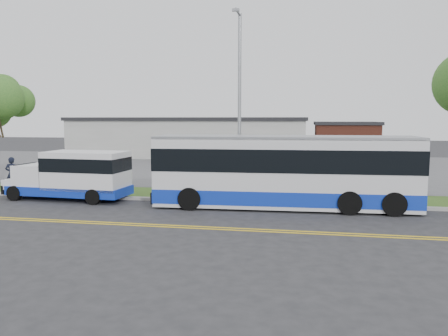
% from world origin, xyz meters
% --- Properties ---
extents(ground, '(140.00, 140.00, 0.00)m').
position_xyz_m(ground, '(0.00, 0.00, 0.00)').
color(ground, '#28282B').
rests_on(ground, ground).
extents(lane_line_north, '(70.00, 0.12, 0.01)m').
position_xyz_m(lane_line_north, '(0.00, -3.85, 0.01)').
color(lane_line_north, gold).
rests_on(lane_line_north, ground).
extents(lane_line_south, '(70.00, 0.12, 0.01)m').
position_xyz_m(lane_line_south, '(0.00, -4.15, 0.01)').
color(lane_line_south, gold).
rests_on(lane_line_south, ground).
extents(curb, '(80.00, 0.30, 0.15)m').
position_xyz_m(curb, '(0.00, 1.10, 0.07)').
color(curb, '#9E9B93').
rests_on(curb, ground).
extents(verge, '(80.00, 3.30, 0.10)m').
position_xyz_m(verge, '(0.00, 2.90, 0.05)').
color(verge, '#38541C').
rests_on(verge, ground).
extents(parking_lot, '(80.00, 25.00, 0.10)m').
position_xyz_m(parking_lot, '(0.00, 17.00, 0.05)').
color(parking_lot, '#4C4C4F').
rests_on(parking_lot, ground).
extents(commercial_building, '(25.40, 10.40, 4.35)m').
position_xyz_m(commercial_building, '(-6.00, 27.00, 2.18)').
color(commercial_building, '#9E9E99').
rests_on(commercial_building, ground).
extents(brick_wing, '(6.30, 7.30, 3.90)m').
position_xyz_m(brick_wing, '(10.50, 26.00, 1.96)').
color(brick_wing, brown).
rests_on(brick_wing, ground).
extents(streetlight_near, '(0.35, 1.53, 9.50)m').
position_xyz_m(streetlight_near, '(3.00, 2.73, 5.23)').
color(streetlight_near, gray).
rests_on(streetlight_near, verge).
extents(shuttle_bus, '(6.74, 2.54, 2.54)m').
position_xyz_m(shuttle_bus, '(-5.28, 0.56, 1.36)').
color(shuttle_bus, '#0F2DA9').
rests_on(shuttle_bus, ground).
extents(transit_bus, '(12.37, 3.40, 3.40)m').
position_xyz_m(transit_bus, '(5.47, 0.60, 1.72)').
color(transit_bus, silver).
rests_on(transit_bus, ground).
extents(pedestrian, '(0.82, 0.67, 1.95)m').
position_xyz_m(pedestrian, '(-9.96, 1.90, 1.08)').
color(pedestrian, black).
rests_on(pedestrian, verge).
extents(parked_car_a, '(2.03, 4.48, 1.43)m').
position_xyz_m(parked_car_a, '(-3.44, 14.50, 0.81)').
color(parked_car_a, '#B6B8BE').
rests_on(parked_car_a, parking_lot).
extents(parked_car_b, '(2.02, 4.15, 1.16)m').
position_xyz_m(parked_car_b, '(-10.85, 15.34, 0.68)').
color(parked_car_b, white).
rests_on(parked_car_b, parking_lot).
extents(grocery_bag_left, '(0.32, 0.32, 0.32)m').
position_xyz_m(grocery_bag_left, '(-10.26, 1.65, 0.26)').
color(grocery_bag_left, white).
rests_on(grocery_bag_left, verge).
extents(grocery_bag_right, '(0.32, 0.32, 0.32)m').
position_xyz_m(grocery_bag_right, '(-9.66, 2.15, 0.26)').
color(grocery_bag_right, white).
rests_on(grocery_bag_right, verge).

